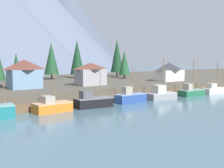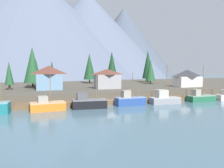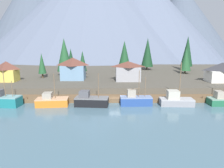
% 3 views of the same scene
% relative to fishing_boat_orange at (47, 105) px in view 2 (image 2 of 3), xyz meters
% --- Properties ---
extents(ground_plane, '(400.00, 400.00, 1.00)m').
position_rel_fishing_boat_orange_xyz_m(ground_plane, '(13.67, 21.95, -1.55)').
color(ground_plane, '#476675').
extents(dock, '(80.00, 4.00, 1.60)m').
position_rel_fishing_boat_orange_xyz_m(dock, '(13.67, 3.94, -0.55)').
color(dock, brown).
rests_on(dock, ground_plane).
extents(shoreline_bank, '(400.00, 56.00, 2.50)m').
position_rel_fishing_boat_orange_xyz_m(shoreline_bank, '(13.67, 33.95, 0.20)').
color(shoreline_bank, '#4C473D').
rests_on(shoreline_bank, ground_plane).
extents(mountain_central_peak, '(183.89, 183.89, 84.50)m').
position_rel_fishing_boat_orange_xyz_m(mountain_central_peak, '(-2.45, 144.30, 41.20)').
color(mountain_central_peak, slate).
rests_on(mountain_central_peak, ground_plane).
extents(mountain_east_peak, '(132.55, 132.55, 71.02)m').
position_rel_fishing_boat_orange_xyz_m(mountain_east_peak, '(39.37, 137.60, 34.46)').
color(mountain_east_peak, slate).
rests_on(mountain_east_peak, ground_plane).
extents(mountain_far_ridge, '(95.31, 95.31, 64.66)m').
position_rel_fishing_boat_orange_xyz_m(mountain_far_ridge, '(77.19, 151.48, 31.28)').
color(mountain_far_ridge, '#475160').
rests_on(mountain_far_ridge, ground_plane).
extents(fishing_boat_orange, '(6.96, 3.56, 7.05)m').
position_rel_fishing_boat_orange_xyz_m(fishing_boat_orange, '(0.00, 0.00, 0.00)').
color(fishing_boat_orange, '#CC6B1E').
rests_on(fishing_boat_orange, ground_plane).
extents(fishing_boat_black, '(7.33, 3.60, 7.12)m').
position_rel_fishing_boat_orange_xyz_m(fishing_boat_black, '(8.40, 0.01, 0.12)').
color(fishing_boat_black, black).
rests_on(fishing_boat_black, ground_plane).
extents(fishing_boat_blue, '(6.87, 2.74, 7.61)m').
position_rel_fishing_boat_orange_xyz_m(fishing_boat_blue, '(18.09, 0.45, 0.10)').
color(fishing_boat_blue, navy).
rests_on(fishing_boat_blue, ground_plane).
extents(fishing_boat_grey, '(7.24, 3.31, 9.36)m').
position_rel_fishing_boat_orange_xyz_m(fishing_boat_grey, '(26.79, 0.15, 0.14)').
color(fishing_boat_grey, gray).
rests_on(fishing_boat_grey, ground_plane).
extents(fishing_boat_green, '(7.11, 2.88, 9.18)m').
position_rel_fishing_boat_orange_xyz_m(fishing_boat_green, '(37.58, 0.36, -0.05)').
color(fishing_boat_green, '#1E5B3D').
rests_on(fishing_boat_green, ground_plane).
extents(house_blue, '(7.20, 5.28, 6.61)m').
position_rel_fishing_boat_orange_xyz_m(house_blue, '(1.49, 18.16, 4.83)').
color(house_blue, '#6689A8').
rests_on(house_blue, shoreline_bank).
extents(house_grey, '(7.32, 4.83, 5.70)m').
position_rel_fishing_boat_orange_xyz_m(house_grey, '(17.74, 16.07, 4.36)').
color(house_grey, gray).
rests_on(house_grey, shoreline_bank).
extents(house_white, '(8.37, 5.35, 5.49)m').
position_rel_fishing_boat_orange_xyz_m(house_white, '(44.23, 14.36, 4.26)').
color(house_white, silver).
rests_on(house_white, shoreline_bank).
extents(conifer_near_left, '(2.46, 2.46, 7.76)m').
position_rel_fishing_boat_orange_xyz_m(conifer_near_left, '(-8.90, 21.72, 5.98)').
color(conifer_near_left, '#4C3823').
rests_on(conifer_near_left, shoreline_bank).
extents(conifer_near_right, '(4.69, 4.69, 13.49)m').
position_rel_fishing_boat_orange_xyz_m(conifer_near_right, '(43.55, 39.77, 8.98)').
color(conifer_near_right, '#4C3823').
rests_on(conifer_near_right, shoreline_bank).
extents(conifer_mid_left, '(4.76, 4.76, 11.75)m').
position_rel_fishing_boat_orange_xyz_m(conifer_mid_left, '(18.41, 41.39, 8.07)').
color(conifer_mid_left, '#4C3823').
rests_on(conifer_mid_left, shoreline_bank).
extents(conifer_mid_right, '(2.94, 2.94, 8.84)m').
position_rel_fishing_boat_orange_xyz_m(conifer_mid_right, '(-1.81, 32.57, 6.80)').
color(conifer_mid_right, '#4C3823').
rests_on(conifer_mid_right, shoreline_bank).
extents(conifer_back_left, '(4.84, 4.84, 12.82)m').
position_rel_fishing_boat_orange_xyz_m(conifer_back_left, '(27.86, 41.45, 8.48)').
color(conifer_back_left, '#4C3823').
rests_on(conifer_back_left, shoreline_bank).
extents(conifer_back_right, '(2.88, 2.88, 8.21)m').
position_rel_fishing_boat_orange_xyz_m(conifer_back_right, '(3.00, 28.55, 6.15)').
color(conifer_back_right, '#4C3823').
rests_on(conifer_back_right, shoreline_bank).
extents(conifer_centre, '(3.77, 3.77, 9.38)m').
position_rel_fishing_boat_orange_xyz_m(conifer_centre, '(39.65, 30.27, 6.68)').
color(conifer_centre, '#4C3823').
rests_on(conifer_centre, shoreline_bank).
extents(conifer_far_left, '(5.24, 5.24, 12.41)m').
position_rel_fishing_boat_orange_xyz_m(conifer_far_left, '(-2.84, 26.88, 8.37)').
color(conifer_far_left, '#4C3823').
rests_on(conifer_far_left, shoreline_bank).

